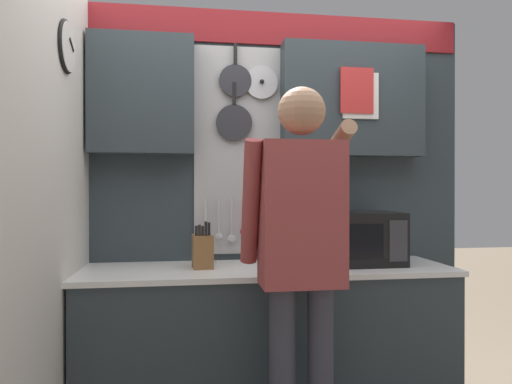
{
  "coord_description": "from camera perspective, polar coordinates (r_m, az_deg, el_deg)",
  "views": [
    {
      "loc": [
        -0.45,
        -2.57,
        1.33
      ],
      "look_at": [
        -0.04,
        0.19,
        1.31
      ],
      "focal_mm": 32.0,
      "sensor_mm": 36.0,
      "label": 1
    }
  ],
  "objects": [
    {
      "name": "base_cabinet_counter",
      "position": [
        2.76,
        1.57,
        -18.51
      ],
      "size": [
        2.1,
        0.61,
        0.89
      ],
      "color": "#2D383D",
      "rests_on": "ground_plane"
    },
    {
      "name": "back_wall_unit",
      "position": [
        2.89,
        1.02,
        4.05
      ],
      "size": [
        2.67,
        0.23,
        2.45
      ],
      "color": "#2D383D",
      "rests_on": "ground_plane"
    },
    {
      "name": "side_wall",
      "position": [
        2.26,
        -24.28,
        -2.0
      ],
      "size": [
        0.07,
        1.6,
        2.45
      ],
      "color": "silver",
      "rests_on": "ground_plane"
    },
    {
      "name": "microwave",
      "position": [
        2.79,
        12.66,
        -5.64
      ],
      "size": [
        0.48,
        0.35,
        0.31
      ],
      "color": "black",
      "rests_on": "base_cabinet_counter"
    },
    {
      "name": "knife_block",
      "position": [
        2.62,
        -6.7,
        -7.31
      ],
      "size": [
        0.12,
        0.16,
        0.26
      ],
      "color": "brown",
      "rests_on": "base_cabinet_counter"
    },
    {
      "name": "utensil_crock",
      "position": [
        2.68,
        3.85,
        -7.56
      ],
      "size": [
        0.11,
        0.11,
        0.33
      ],
      "color": "white",
      "rests_on": "base_cabinet_counter"
    },
    {
      "name": "person",
      "position": [
        2.14,
        5.63,
        -6.28
      ],
      "size": [
        0.54,
        0.68,
        1.8
      ],
      "color": "#383842",
      "rests_on": "ground_plane"
    }
  ]
}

